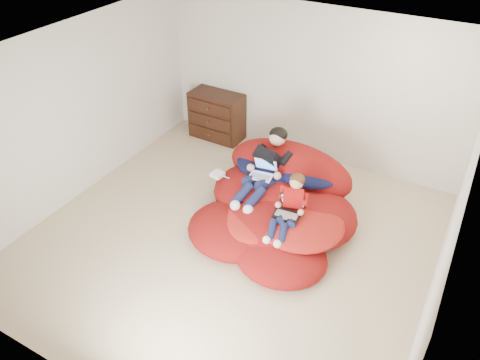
% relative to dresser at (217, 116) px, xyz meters
% --- Properties ---
extents(room_shell, '(5.10, 5.10, 2.77)m').
position_rel_dresser_xyz_m(room_shell, '(1.59, -2.25, -0.20)').
color(room_shell, '#C4B18C').
rests_on(room_shell, ground).
extents(dresser, '(0.95, 0.54, 0.84)m').
position_rel_dresser_xyz_m(dresser, '(0.00, 0.00, 0.00)').
color(dresser, black).
rests_on(dresser, ground).
extents(beanbag_pile, '(2.20, 2.40, 0.90)m').
position_rel_dresser_xyz_m(beanbag_pile, '(1.96, -1.57, -0.17)').
color(beanbag_pile, maroon).
rests_on(beanbag_pile, ground).
extents(cream_pillow, '(0.47, 0.30, 0.30)m').
position_rel_dresser_xyz_m(cream_pillow, '(1.53, -0.78, 0.20)').
color(cream_pillow, beige).
rests_on(cream_pillow, beanbag_pile).
extents(older_boy, '(0.43, 1.26, 0.75)m').
position_rel_dresser_xyz_m(older_boy, '(1.65, -1.33, 0.27)').
color(older_boy, black).
rests_on(older_boy, beanbag_pile).
extents(younger_boy, '(0.34, 0.83, 0.63)m').
position_rel_dresser_xyz_m(younger_boy, '(2.27, -1.92, 0.19)').
color(younger_boy, red).
rests_on(younger_boy, beanbag_pile).
extents(laptop_white, '(0.34, 0.35, 0.22)m').
position_rel_dresser_xyz_m(laptop_white, '(1.65, -1.44, 0.21)').
color(laptop_white, white).
rests_on(laptop_white, older_boy).
extents(laptop_black, '(0.36, 0.36, 0.23)m').
position_rel_dresser_xyz_m(laptop_black, '(2.27, -1.92, 0.13)').
color(laptop_black, black).
rests_on(laptop_black, younger_boy).
extents(power_adapter, '(0.19, 0.19, 0.06)m').
position_rel_dresser_xyz_m(power_adapter, '(0.97, -1.56, -0.00)').
color(power_adapter, white).
rests_on(power_adapter, beanbag_pile).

